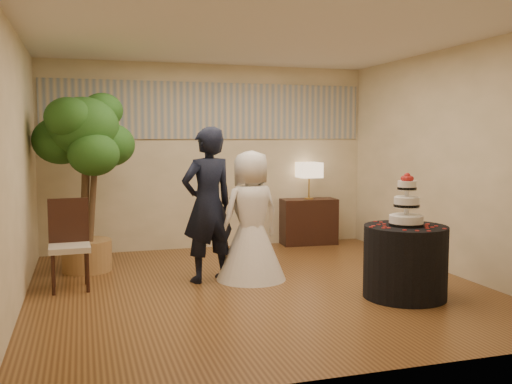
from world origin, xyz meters
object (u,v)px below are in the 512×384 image
object	(u,v)px
cake_table	(405,262)
bride	(251,215)
console	(309,222)
side_chair	(69,245)
ficus_tree	(85,180)
wedding_cake	(407,199)
groom	(208,205)
table_lamp	(309,181)

from	to	relation	value
cake_table	bride	bearing A→B (deg)	137.61
cake_table	console	xyz separation A→B (m)	(0.18, 3.12, -0.02)
side_chair	cake_table	bearing A→B (deg)	-23.69
console	ficus_tree	size ratio (longest dim) A/B	0.37
bride	wedding_cake	distance (m)	1.84
groom	wedding_cake	world-z (taller)	groom
cake_table	ficus_tree	world-z (taller)	ficus_tree
cake_table	ficus_tree	distance (m)	4.01
groom	ficus_tree	bearing A→B (deg)	-52.88
console	cake_table	bearing A→B (deg)	-89.63
console	wedding_cake	bearing A→B (deg)	-89.63
console	side_chair	size ratio (longest dim) A/B	0.86
groom	bride	bearing A→B (deg)	155.23
groom	side_chair	distance (m)	1.61
bride	ficus_tree	xyz separation A→B (m)	(-1.88, 1.02, 0.39)
table_lamp	groom	bearing A→B (deg)	-137.93
ficus_tree	side_chair	bearing A→B (deg)	-101.92
wedding_cake	side_chair	size ratio (longest dim) A/B	0.56
groom	table_lamp	world-z (taller)	groom
groom	cake_table	xyz separation A→B (m)	(1.85, -1.29, -0.53)
bride	console	bearing A→B (deg)	-143.75
bride	groom	bearing A→B (deg)	-21.91
groom	bride	world-z (taller)	groom
wedding_cake	console	distance (m)	3.20
groom	ficus_tree	distance (m)	1.69
groom	table_lamp	distance (m)	2.74
cake_table	console	world-z (taller)	cake_table
groom	side_chair	xyz separation A→B (m)	(-1.56, 0.07, -0.41)
ficus_tree	side_chair	world-z (taller)	ficus_tree
bride	wedding_cake	xyz separation A→B (m)	(1.34, -1.23, 0.28)
bride	wedding_cake	bearing A→B (deg)	122.58
cake_table	wedding_cake	xyz separation A→B (m)	(0.00, -0.00, 0.67)
table_lamp	cake_table	bearing A→B (deg)	-93.26
wedding_cake	groom	bearing A→B (deg)	145.23
wedding_cake	bride	bearing A→B (deg)	137.61
wedding_cake	ficus_tree	bearing A→B (deg)	145.14
bride	side_chair	size ratio (longest dim) A/B	1.53
groom	cake_table	size ratio (longest dim) A/B	2.08
console	table_lamp	world-z (taller)	table_lamp
cake_table	side_chair	size ratio (longest dim) A/B	0.87
cake_table	side_chair	distance (m)	3.67
groom	cake_table	world-z (taller)	groom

